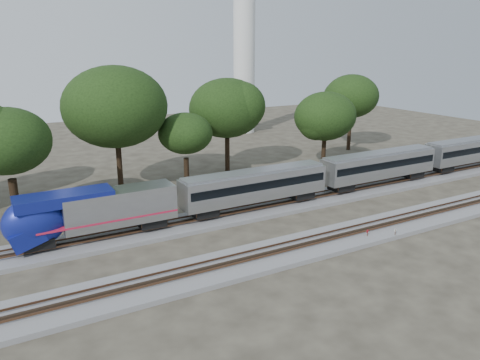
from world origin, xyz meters
name	(u,v)px	position (x,y,z in m)	size (l,w,h in m)	color
ground	(272,235)	(0.00, 0.00, 0.00)	(160.00, 160.00, 0.00)	#383328
track_far	(241,213)	(0.00, 6.00, 0.21)	(160.00, 5.00, 0.73)	slate
track_near	(298,248)	(0.00, -4.00, 0.21)	(160.00, 5.00, 0.73)	slate
train	(380,164)	(19.42, 6.00, 3.04)	(84.58, 2.91, 4.29)	#B1B4B9
switch_stand_red	(367,233)	(6.70, -5.26, 0.66)	(0.32, 0.13, 1.03)	#512D19
switch_stand_white	(395,232)	(9.13, -6.25, 0.64)	(0.31, 0.11, 1.00)	#512D19
switch_lever	(369,242)	(6.35, -5.87, 0.15)	(0.50, 0.30, 0.30)	#512D19
tree_2	(7,141)	(-20.28, 15.49, 8.09)	(8.24, 8.24, 11.62)	black
tree_3	(115,107)	(-8.60, 19.80, 10.16)	(10.34, 10.34, 14.58)	black
tree_4	(185,134)	(-0.68, 18.48, 6.62)	(6.75, 6.75, 9.52)	black
tree_5	(227,108)	(6.79, 21.79, 8.85)	(9.01, 9.01, 12.70)	black
tree_6	(325,116)	(19.80, 17.12, 7.43)	(7.57, 7.57, 10.67)	black
tree_7	(352,96)	(31.43, 24.76, 8.93)	(9.09, 9.09, 12.81)	black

